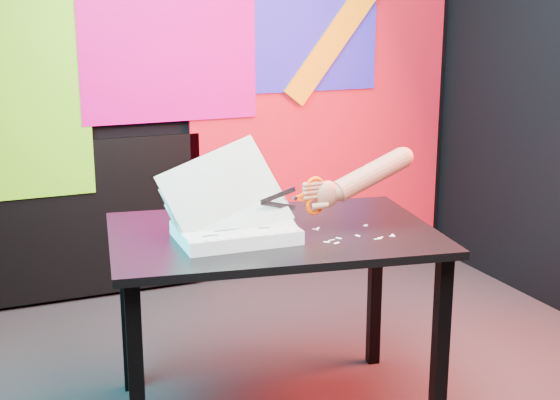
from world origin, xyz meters
name	(u,v)px	position (x,y,z in m)	size (l,w,h in m)	color
room	(339,64)	(0.00, 0.00, 1.35)	(3.01, 3.01, 2.71)	black
backdrop	(226,117)	(0.06, 1.46, 0.96)	(2.88, 0.05, 2.08)	red
work_table	(273,254)	(-0.28, -0.03, 0.66)	(1.30, 0.98, 0.75)	black
printout_stack	(235,230)	(-0.44, -0.07, 0.78)	(0.47, 0.31, 0.38)	white
scissors	(311,196)	(-0.15, -0.09, 0.88)	(0.26, 0.02, 0.15)	#B8B9BC
hand_forearm	(364,177)	(0.08, -0.07, 0.93)	(0.46, 0.10, 0.20)	#945935
paper_clippings	(354,234)	(-0.02, -0.19, 0.75)	(0.28, 0.22, 0.00)	white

